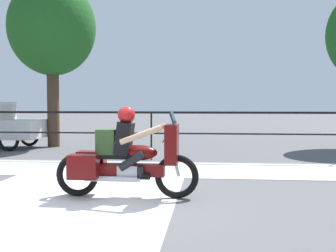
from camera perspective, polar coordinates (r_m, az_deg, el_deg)
The scene contains 6 objects.
ground_plane at distance 6.87m, azimuth -8.04°, elevation -10.20°, with size 120.00×120.00×0.00m, color #565659.
sidewalk_band at distance 10.14m, azimuth -3.49°, elevation -5.78°, with size 44.00×2.40×0.01m, color #B7B2A8.
crosswalk_band at distance 6.89m, azimuth -14.64°, elevation -10.18°, with size 3.64×6.00×0.01m, color silver.
fence_railing at distance 11.59m, azimuth -2.28°, elevation 0.56°, with size 36.00×0.05×1.34m.
motorcycle at distance 7.06m, azimuth -5.85°, elevation -4.19°, with size 2.42×0.76×1.53m.
tree_behind_car at distance 15.85m, azimuth -15.43°, elevation 12.57°, with size 3.08×3.08×5.94m.
Camera 1 is at (1.58, -6.49, 1.59)m, focal length 45.00 mm.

